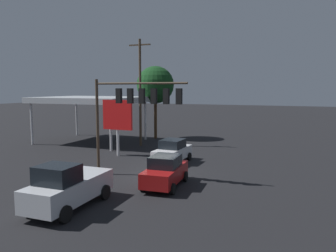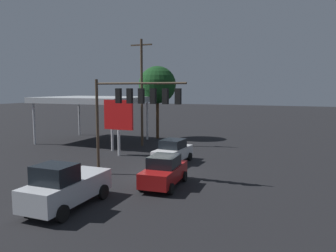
# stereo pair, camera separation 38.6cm
# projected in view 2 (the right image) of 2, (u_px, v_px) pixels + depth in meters

# --- Properties ---
(ground_plane) EXTENTS (200.00, 200.00, 0.00)m
(ground_plane) POSITION_uv_depth(u_px,v_px,m) (157.00, 175.00, 22.93)
(ground_plane) COLOR black
(traffic_signal_assembly) EXTENTS (6.70, 0.43, 6.68)m
(traffic_signal_assembly) POSITION_uv_depth(u_px,v_px,m) (135.00, 102.00, 21.62)
(traffic_signal_assembly) COLOR #473828
(traffic_signal_assembly) RESTS_ON ground
(utility_pole) EXTENTS (2.40, 0.26, 11.10)m
(utility_pole) POSITION_uv_depth(u_px,v_px,m) (142.00, 90.00, 34.15)
(utility_pole) COLOR #473828
(utility_pole) RESTS_ON ground
(gas_station_canopy) EXTENTS (11.05, 8.96, 5.10)m
(gas_station_canopy) POSITION_uv_depth(u_px,v_px,m) (93.00, 100.00, 36.81)
(gas_station_canopy) COLOR #B2B7BC
(gas_station_canopy) RESTS_ON ground
(price_sign) EXTENTS (2.87, 0.27, 5.04)m
(price_sign) POSITION_uv_depth(u_px,v_px,m) (119.00, 117.00, 29.26)
(price_sign) COLOR silver
(price_sign) RESTS_ON ground
(sedan_far) EXTENTS (2.31, 4.52, 1.93)m
(sedan_far) POSITION_uv_depth(u_px,v_px,m) (164.00, 171.00, 20.31)
(sedan_far) COLOR maroon
(sedan_far) RESTS_ON ground
(sedan_waiting) EXTENTS (2.21, 4.48, 1.93)m
(sedan_waiting) POSITION_uv_depth(u_px,v_px,m) (173.00, 151.00, 26.69)
(sedan_waiting) COLOR silver
(sedan_waiting) RESTS_ON ground
(pickup_parked) EXTENTS (2.33, 5.23, 2.40)m
(pickup_parked) POSITION_uv_depth(u_px,v_px,m) (66.00, 187.00, 16.57)
(pickup_parked) COLOR silver
(pickup_parked) RESTS_ON ground
(street_tree) EXTENTS (4.46, 4.46, 8.71)m
(street_tree) POSITION_uv_depth(u_px,v_px,m) (157.00, 85.00, 39.15)
(street_tree) COLOR #4C331E
(street_tree) RESTS_ON ground
(fire_hydrant) EXTENTS (0.24, 0.24, 0.88)m
(fire_hydrant) POSITION_uv_depth(u_px,v_px,m) (76.00, 177.00, 20.96)
(fire_hydrant) COLOR red
(fire_hydrant) RESTS_ON ground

